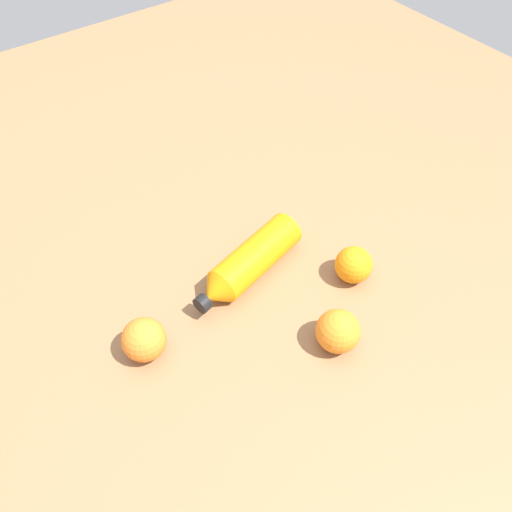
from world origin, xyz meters
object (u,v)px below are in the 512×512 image
(orange_2, at_px, (338,331))
(orange_0, at_px, (144,339))
(orange_1, at_px, (354,265))
(water_bottle, at_px, (249,263))

(orange_2, bearing_deg, orange_0, -123.46)
(orange_0, bearing_deg, orange_1, 77.50)
(orange_1, bearing_deg, orange_0, -102.50)
(water_bottle, height_order, orange_2, orange_2)
(water_bottle, distance_m, orange_2, 0.23)
(water_bottle, xyz_separation_m, orange_0, (0.04, -0.25, 0.00))
(orange_0, xyz_separation_m, orange_1, (0.09, 0.42, -0.00))
(orange_0, bearing_deg, orange_2, 56.54)
(orange_0, distance_m, orange_2, 0.35)
(orange_1, xyz_separation_m, orange_2, (0.10, -0.13, 0.00))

